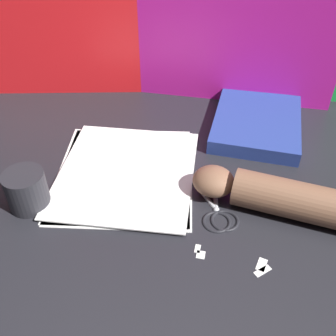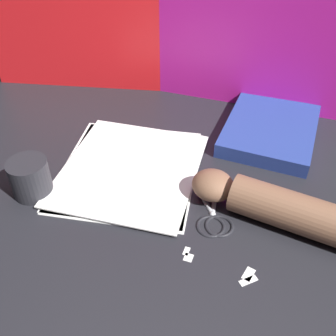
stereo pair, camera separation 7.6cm
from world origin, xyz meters
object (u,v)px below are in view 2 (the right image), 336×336
object	(u,v)px
book_closed	(270,130)
mug	(30,178)
scissors	(213,213)
paper_stack	(130,169)
hand_forearm	(278,206)

from	to	relation	value
book_closed	mug	bearing A→B (deg)	-149.36
mug	scissors	bearing A→B (deg)	-0.12
scissors	mug	bearing A→B (deg)	179.88
paper_stack	scissors	bearing A→B (deg)	-28.02
paper_stack	mug	size ratio (longest dim) A/B	4.32
paper_stack	scissors	distance (m)	0.21
book_closed	paper_stack	bearing A→B (deg)	-148.80
paper_stack	book_closed	bearing A→B (deg)	31.20
scissors	mug	world-z (taller)	mug
scissors	mug	size ratio (longest dim) A/B	2.49
book_closed	mug	xyz separation A→B (m)	(-0.47, -0.28, 0.02)
paper_stack	book_closed	distance (m)	0.35
mug	paper_stack	bearing A→B (deg)	29.65
paper_stack	hand_forearm	xyz separation A→B (m)	(0.30, -0.09, 0.03)
hand_forearm	mug	distance (m)	0.48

